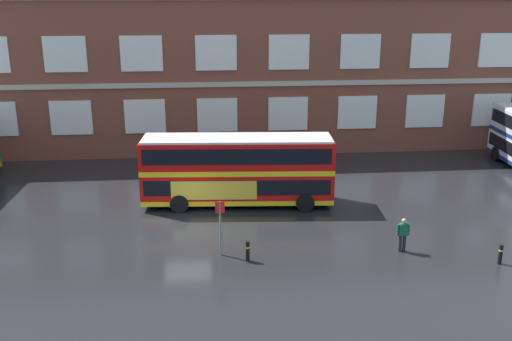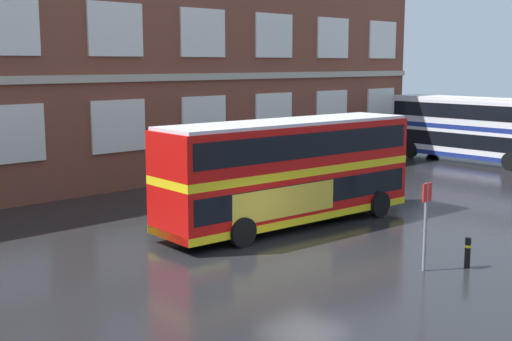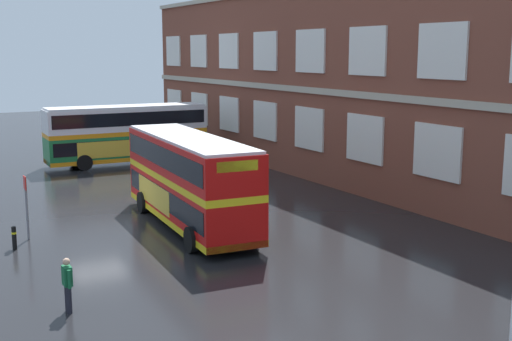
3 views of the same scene
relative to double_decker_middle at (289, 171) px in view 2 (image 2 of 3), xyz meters
The scene contains 6 objects.
ground_plane 3.90m from the double_decker_middle, 153.72° to the right, with size 120.00×120.00×0.00m, color black.
brick_terminal_building 15.38m from the double_decker_middle, 103.57° to the left, with size 53.33×8.19×11.75m.
double_decker_middle is the anchor object (origin of this frame).
double_decker_far 21.02m from the double_decker_middle, ahead, with size 3.34×11.13×4.07m.
bus_stand_flag 6.94m from the double_decker_middle, 100.35° to the right, with size 0.44×0.10×2.70m.
safety_bollard_east 7.74m from the double_decker_middle, 90.09° to the right, with size 0.19×0.19×0.95m.
Camera 2 is at (-15.56, -13.95, 6.22)m, focal length 47.14 mm.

